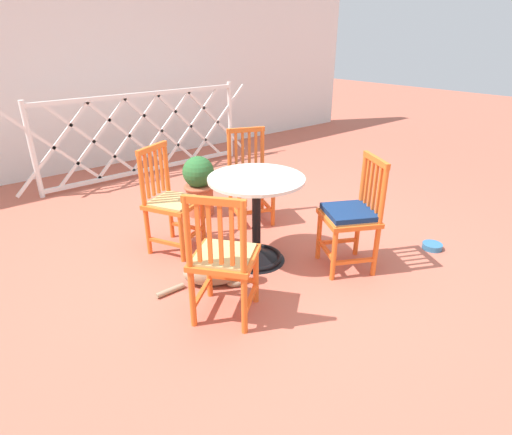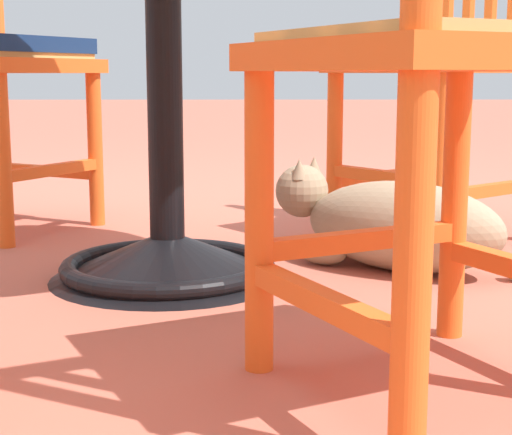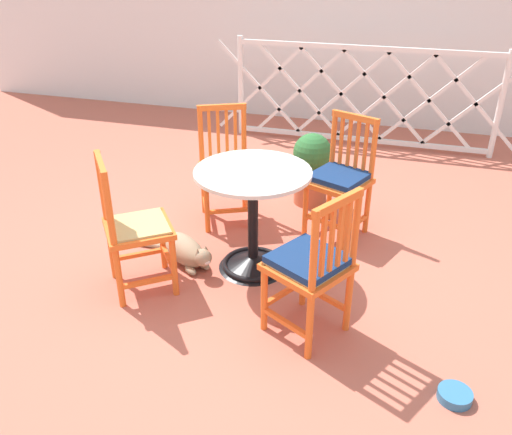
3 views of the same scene
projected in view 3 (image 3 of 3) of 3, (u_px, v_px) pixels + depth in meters
name	position (u px, v px, depth m)	size (l,w,h in m)	color
ground_plane	(242.00, 279.00, 3.57)	(24.00, 24.00, 0.00)	#BC604C
building_wall_backdrop	(342.00, 0.00, 6.05)	(10.00, 0.20, 2.80)	white
lattice_fence_panel	(362.00, 95.00, 5.62)	(3.27, 0.06, 1.10)	white
cafe_table	(253.00, 231.00, 3.56)	(0.76, 0.76, 0.73)	black
orange_chair_near_fence	(225.00, 169.00, 4.13)	(0.54, 0.54, 0.91)	orange
orange_chair_tucked_in	(134.00, 229.00, 3.29)	(0.56, 0.56, 0.91)	orange
orange_chair_facing_out	(311.00, 266.00, 2.89)	(0.54, 0.54, 0.91)	orange
orange_chair_by_planter	(340.00, 180.00, 3.92)	(0.52, 0.52, 0.91)	orange
tabby_cat	(187.00, 252.00, 3.69)	(0.69, 0.42, 0.23)	#9E896B
terracotta_planter	(312.00, 167.00, 4.44)	(0.32, 0.32, 0.62)	#B25B3D
pet_water_bowl	(455.00, 395.00, 2.63)	(0.17, 0.17, 0.05)	teal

